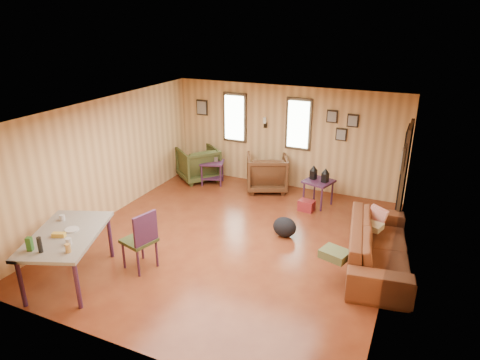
# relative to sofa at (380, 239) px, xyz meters

# --- Properties ---
(room) EXTENTS (5.54, 6.04, 2.44)m
(room) POSITION_rel_sofa_xyz_m (-2.39, 0.00, 0.73)
(room) COLOR brown
(room) RESTS_ON ground
(sofa) EXTENTS (1.06, 2.49, 0.94)m
(sofa) POSITION_rel_sofa_xyz_m (0.00, 0.00, 0.00)
(sofa) COLOR brown
(sofa) RESTS_ON ground
(recliner_brown) EXTENTS (1.18, 1.16, 0.94)m
(recliner_brown) POSITION_rel_sofa_xyz_m (-2.85, 2.28, -0.00)
(recliner_brown) COLOR #492A16
(recliner_brown) RESTS_ON ground
(recliner_green) EXTENTS (1.20, 1.21, 0.91)m
(recliner_green) POSITION_rel_sofa_xyz_m (-4.63, 2.19, -0.02)
(recliner_green) COLOR #393E1C
(recliner_green) RESTS_ON ground
(end_table) EXTENTS (0.67, 0.64, 0.69)m
(end_table) POSITION_rel_sofa_xyz_m (-4.19, 2.10, -0.08)
(end_table) COLOR #431D3B
(end_table) RESTS_ON ground
(side_table) EXTENTS (0.68, 0.68, 0.88)m
(side_table) POSITION_rel_sofa_xyz_m (-1.51, 1.92, 0.13)
(side_table) COLOR #431D3B
(side_table) RESTS_ON ground
(cooler) EXTENTS (0.35, 0.27, 0.23)m
(cooler) POSITION_rel_sofa_xyz_m (-1.65, 1.54, -0.36)
(cooler) COLOR maroon
(cooler) RESTS_ON ground
(backpack) EXTENTS (0.49, 0.40, 0.38)m
(backpack) POSITION_rel_sofa_xyz_m (-1.71, 0.28, -0.28)
(backpack) COLOR black
(backpack) RESTS_ON ground
(sofa_pillows) EXTENTS (0.85, 1.78, 0.36)m
(sofa_pillows) POSITION_rel_sofa_xyz_m (-0.36, -0.11, 0.03)
(sofa_pillows) COLOR #4E552F
(sofa_pillows) RESTS_ON sofa
(dining_table) EXTENTS (1.47, 1.82, 1.04)m
(dining_table) POSITION_rel_sofa_xyz_m (-4.29, -2.42, 0.27)
(dining_table) COLOR gray
(dining_table) RESTS_ON ground
(dining_chair) EXTENTS (0.57, 0.57, 1.03)m
(dining_chair) POSITION_rel_sofa_xyz_m (-3.44, -1.71, 0.10)
(dining_chair) COLOR #393E1C
(dining_chair) RESTS_ON ground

